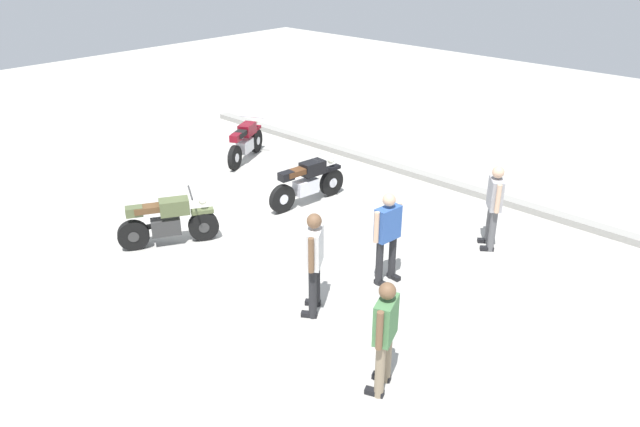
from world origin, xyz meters
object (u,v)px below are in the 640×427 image
at_px(person_in_gray_shirt, 494,202).
at_px(motorcycle_black_cruiser, 307,182).
at_px(motorcycle_olive_vintage, 167,222).
at_px(person_in_blue_shirt, 387,232).
at_px(motorcycle_maroon_cruiser, 245,142).
at_px(person_in_white_shirt, 314,257).
at_px(person_in_green_shirt, 385,331).

bearing_deg(person_in_gray_shirt, motorcycle_black_cruiser, -25.11).
relative_size(motorcycle_olive_vintage, person_in_blue_shirt, 1.05).
relative_size(motorcycle_maroon_cruiser, person_in_gray_shirt, 1.15).
xyz_separation_m(motorcycle_olive_vintage, motorcycle_black_cruiser, (0.62, 3.28, 0.03)).
bearing_deg(person_in_white_shirt, person_in_green_shirt, 126.26).
xyz_separation_m(motorcycle_olive_vintage, person_in_white_shirt, (3.70, 0.28, 0.53)).
bearing_deg(person_in_blue_shirt, person_in_white_shirt, -94.83).
height_order(motorcycle_maroon_cruiser, person_in_green_shirt, person_in_green_shirt).
xyz_separation_m(motorcycle_black_cruiser, person_in_white_shirt, (3.08, -3.00, 0.49)).
bearing_deg(motorcycle_black_cruiser, person_in_green_shirt, -120.53).
distance_m(person_in_blue_shirt, person_in_green_shirt, 2.80).
bearing_deg(person_in_gray_shirt, person_in_green_shirt, 63.48).
bearing_deg(person_in_gray_shirt, motorcycle_maroon_cruiser, -37.92).
distance_m(person_in_gray_shirt, person_in_green_shirt, 4.76).
relative_size(motorcycle_olive_vintage, person_in_green_shirt, 1.06).
height_order(motorcycle_maroon_cruiser, person_in_white_shirt, person_in_white_shirt).
xyz_separation_m(motorcycle_black_cruiser, person_in_blue_shirt, (3.35, -1.46, 0.44)).
xyz_separation_m(motorcycle_olive_vintage, person_in_green_shirt, (5.64, -0.43, 0.46)).
height_order(person_in_white_shirt, person_in_blue_shirt, person_in_white_shirt).
bearing_deg(person_in_green_shirt, motorcycle_maroon_cruiser, -50.41).
bearing_deg(motorcycle_olive_vintage, motorcycle_black_cruiser, 19.04).
height_order(motorcycle_olive_vintage, motorcycle_maroon_cruiser, motorcycle_maroon_cruiser).
height_order(motorcycle_maroon_cruiser, person_in_blue_shirt, person_in_blue_shirt).
xyz_separation_m(person_in_white_shirt, person_in_blue_shirt, (0.27, 1.54, -0.05)).
bearing_deg(motorcycle_black_cruiser, motorcycle_olive_vintage, 175.26).
xyz_separation_m(motorcycle_maroon_cruiser, person_in_green_shirt, (8.20, -4.61, 0.43)).
xyz_separation_m(motorcycle_black_cruiser, person_in_green_shirt, (5.02, -3.71, 0.43)).
bearing_deg(person_in_gray_shirt, person_in_blue_shirt, 35.41).
height_order(person_in_blue_shirt, person_in_green_shirt, person_in_blue_shirt).
height_order(person_in_gray_shirt, person_in_green_shirt, person_in_gray_shirt).
bearing_deg(person_in_blue_shirt, person_in_gray_shirt, 78.67).
height_order(motorcycle_black_cruiser, person_in_green_shirt, person_in_green_shirt).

